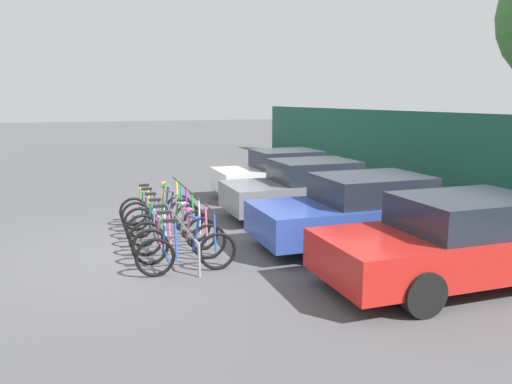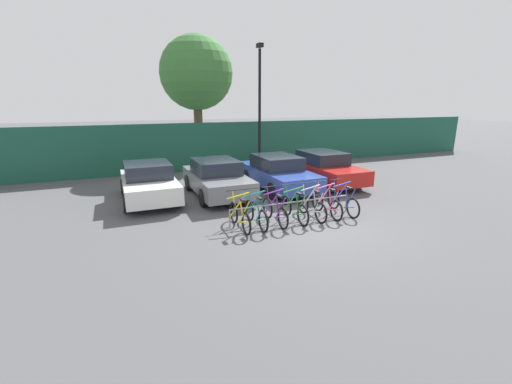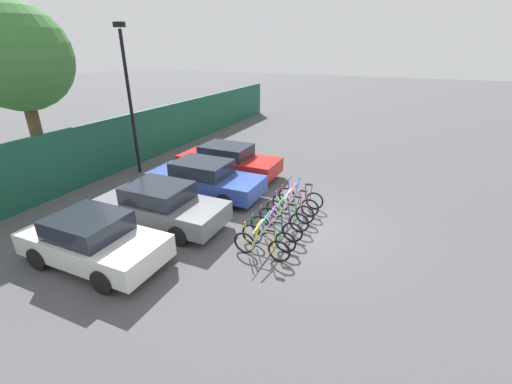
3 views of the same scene
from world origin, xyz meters
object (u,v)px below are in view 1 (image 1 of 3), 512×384
Objects in this scene: bicycle_yellow at (157,208)px; car_grey at (311,189)px; bicycle_pink at (180,241)px; car_red at (462,241)px; bicycle_teal at (160,212)px; bicycle_green at (169,226)px; bicycle_purple at (164,219)px; bicycle_silver at (175,234)px; car_blue at (367,210)px; car_white at (283,174)px; bicycle_blue at (187,251)px; bike_rack at (177,220)px.

bicycle_yellow is 3.77m from car_grey.
bicycle_pink is 4.71m from car_red.
bicycle_teal is 1.27m from bicycle_green.
bicycle_green is at bearing 177.31° from bicycle_pink.
bicycle_purple and bicycle_green have the same top height.
car_red reaches higher than bicycle_silver.
car_grey reaches higher than bicycle_silver.
bicycle_silver is 1.00× the size of bicycle_pink.
car_grey reaches higher than bicycle_pink.
car_blue is 0.99× the size of car_red.
bicycle_green and bicycle_pink have the same top height.
bicycle_purple is at bearing -51.47° from car_white.
bicycle_purple is at bearing -0.27° from bicycle_teal.
bicycle_blue is 0.41× the size of car_grey.
car_red reaches higher than bicycle_teal.
bicycle_green is at bearing -108.58° from car_blue.
car_red is (4.30, 3.99, 0.31)m from bicycle_purple.
car_blue reaches higher than bicycle_yellow.
bicycle_teal is 1.00× the size of bicycle_purple.
bicycle_yellow is at bearing -129.11° from car_blue.
bicycle_teal is 2.44m from bicycle_pink.
bicycle_pink is 0.38× the size of car_blue.
bicycle_blue is (0.63, 0.00, 0.00)m from bicycle_pink.
car_red is (4.92, 3.99, 0.31)m from bicycle_teal.
car_blue is at bearing 52.93° from bicycle_yellow.
bicycle_green is 1.17m from bicycle_pink.
car_white is (-5.65, 4.02, 0.31)m from bicycle_blue.
car_red reaches higher than bicycle_blue.
car_grey is at bearing 128.91° from bicycle_blue.
bicycle_teal is (0.51, 0.00, 0.00)m from bicycle_yellow.
bicycle_yellow is at bearing 179.73° from bicycle_teal.
bike_rack is 1.80m from bicycle_blue.
car_red is at bearing 55.48° from bicycle_pink.
bicycle_yellow is 1.00× the size of bicycle_pink.
bicycle_pink is at bearing 2.04° from bicycle_yellow.
bicycle_silver is at bearing -62.16° from car_grey.
car_grey is at bearing -6.46° from car_white.
bicycle_purple is at bearing -167.41° from bike_rack.
bicycle_purple is 2.45m from bicycle_blue.
bicycle_pink is (2.44, 0.00, 0.00)m from bicycle_teal.
bicycle_silver is 3.80m from car_blue.
bicycle_silver and bicycle_blue have the same top height.
bicycle_yellow is 2.39m from bicycle_silver.
bicycle_blue is at bearing 3.36° from bicycle_silver.
bicycle_purple is 0.66m from bicycle_green.
bicycle_yellow is 4.82m from car_blue.
bicycle_teal is 1.89m from bicycle_silver.
bicycle_blue is at bearing -0.27° from bicycle_teal.
bicycle_purple is 4.21m from car_blue.
bicycle_pink is (0.56, 0.00, 0.00)m from bicycle_silver.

